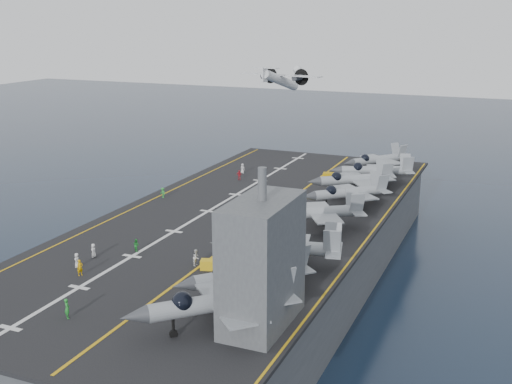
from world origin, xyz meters
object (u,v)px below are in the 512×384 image
at_px(island_superstructure, 262,248).
at_px(tow_cart_a, 209,265).
at_px(fighter_jet_0, 220,300).
at_px(transport_plane, 280,80).

relative_size(island_superstructure, tow_cart_a, 7.08).
height_order(island_superstructure, tow_cart_a, island_superstructure).
distance_m(island_superstructure, tow_cart_a, 16.19).
distance_m(fighter_jet_0, transport_plane, 88.28).
distance_m(fighter_jet_0, tow_cart_a, 14.65).
bearing_deg(transport_plane, fighter_jet_0, -72.63).
distance_m(island_superstructure, transport_plane, 86.56).
distance_m(island_superstructure, fighter_jet_0, 6.12).
height_order(island_superstructure, transport_plane, transport_plane).
relative_size(fighter_jet_0, tow_cart_a, 8.98).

